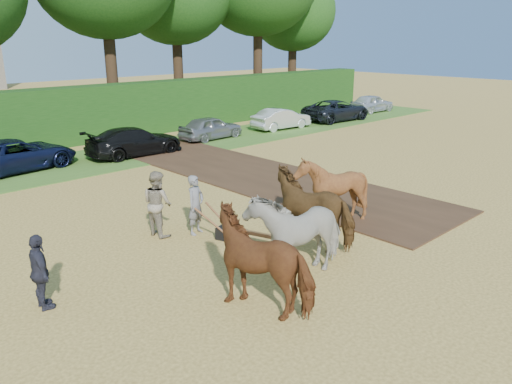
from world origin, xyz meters
TOP-DOWN VIEW (x-y plane):
  - ground at (0.00, 0.00)m, footprint 120.00×120.00m
  - earth_strip at (1.50, 7.00)m, footprint 4.50×17.00m
  - grass_verge at (0.00, 14.00)m, footprint 50.00×5.00m
  - hedgerow at (0.00, 18.50)m, footprint 46.00×1.60m
  - spectator_near at (-5.02, 4.20)m, footprint 0.77×0.96m
  - spectator_far at (-9.08, 2.34)m, footprint 0.48×1.00m
  - plough_team at (-3.10, 0.42)m, footprint 6.99×5.92m
  - parked_cars at (2.25, 13.97)m, footprint 40.65×3.81m

SIDE VIEW (x-z plane):
  - ground at x=0.00m, z-range 0.00..0.00m
  - grass_verge at x=0.00m, z-range 0.00..0.03m
  - earth_strip at x=1.50m, z-range 0.00..0.05m
  - parked_cars at x=2.25m, z-range -0.04..1.43m
  - spectator_far at x=-9.08m, z-range 0.00..1.66m
  - spectator_near at x=-5.02m, z-range 0.00..1.90m
  - plough_team at x=-3.10m, z-range -0.01..2.09m
  - hedgerow at x=0.00m, z-range 0.00..3.00m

